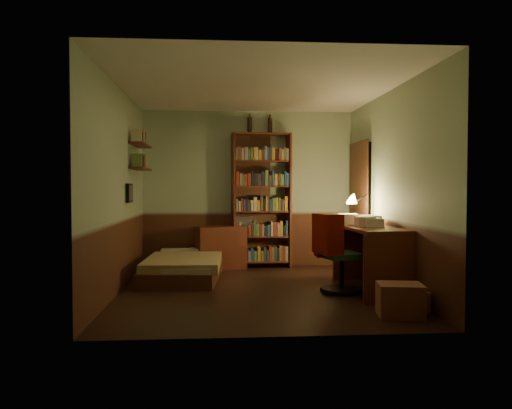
{
  "coord_description": "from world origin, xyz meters",
  "views": [
    {
      "loc": [
        -0.49,
        -6.36,
        1.33
      ],
      "look_at": [
        0.0,
        0.25,
        1.1
      ],
      "focal_mm": 35.0,
      "sensor_mm": 36.0,
      "label": 1
    }
  ],
  "objects": [
    {
      "name": "dresser",
      "position": [
        -0.47,
        1.76,
        0.35
      ],
      "size": [
        0.86,
        0.59,
        0.69
      ],
      "primitive_type": "cube",
      "rotation": [
        0.0,
        0.0,
        0.28
      ],
      "color": "#532214",
      "rests_on": "ground"
    },
    {
      "name": "bookshelf",
      "position": [
        0.2,
        1.85,
        1.11
      ],
      "size": [
        0.98,
        0.42,
        2.22
      ],
      "primitive_type": "cube",
      "rotation": [
        0.0,
        0.0,
        0.13
      ],
      "color": "#532214",
      "rests_on": "ground"
    },
    {
      "name": "bottle_right",
      "position": [
        0.36,
        1.96,
        2.35
      ],
      "size": [
        0.09,
        0.09,
        0.26
      ],
      "primitive_type": "cylinder",
      "rotation": [
        0.0,
        0.0,
        0.33
      ],
      "color": "black",
      "rests_on": "bookshelf"
    },
    {
      "name": "wall_front",
      "position": [
        0.0,
        -2.01,
        1.3
      ],
      "size": [
        3.5,
        0.02,
        2.6
      ],
      "primitive_type": "cube",
      "color": "#9CB28E",
      "rests_on": "ground"
    },
    {
      "name": "bed",
      "position": [
        -1.0,
        0.97,
        0.28
      ],
      "size": [
        1.16,
        1.94,
        0.55
      ],
      "primitive_type": "cube",
      "rotation": [
        0.0,
        0.0,
        -0.09
      ],
      "color": "olive",
      "rests_on": "ground"
    },
    {
      "name": "doorway",
      "position": [
        1.72,
        1.3,
        1.0
      ],
      "size": [
        0.06,
        0.9,
        2.0
      ],
      "primitive_type": "cube",
      "color": "black",
      "rests_on": "ground"
    },
    {
      "name": "desk",
      "position": [
        1.44,
        -0.1,
        0.42
      ],
      "size": [
        0.74,
        1.59,
        0.83
      ],
      "primitive_type": "cube",
      "rotation": [
        0.0,
        0.0,
        0.06
      ],
      "color": "#532214",
      "rests_on": "ground"
    },
    {
      "name": "mini_stereo",
      "position": [
        -0.08,
        1.89,
        0.77
      ],
      "size": [
        0.31,
        0.26,
        0.15
      ],
      "primitive_type": "cube",
      "rotation": [
        0.0,
        0.0,
        -0.2
      ],
      "color": "#B2B2B7",
      "rests_on": "dresser"
    },
    {
      "name": "wall_right",
      "position": [
        1.76,
        0.0,
        1.3
      ],
      "size": [
        0.02,
        4.0,
        2.6
      ],
      "primitive_type": "cube",
      "color": "#9CB28E",
      "rests_on": "ground"
    },
    {
      "name": "bottle_left",
      "position": [
        0.02,
        1.96,
        2.36
      ],
      "size": [
        0.08,
        0.08,
        0.27
      ],
      "primitive_type": "cylinder",
      "rotation": [
        0.0,
        0.0,
        0.11
      ],
      "color": "black",
      "rests_on": "bookshelf"
    },
    {
      "name": "desk_lamp",
      "position": [
        1.63,
        0.68,
        1.09
      ],
      "size": [
        0.18,
        0.18,
        0.53
      ],
      "primitive_type": "cone",
      "rotation": [
        0.0,
        0.0,
        -0.15
      ],
      "color": "black",
      "rests_on": "desk"
    },
    {
      "name": "wall_shelf_lower",
      "position": [
        -1.64,
        1.1,
        1.6
      ],
      "size": [
        0.2,
        0.9,
        0.03
      ],
      "primitive_type": "cube",
      "color": "#532214",
      "rests_on": "wall_left"
    },
    {
      "name": "cardboard_box_b",
      "position": [
        1.56,
        -1.21,
        0.11
      ],
      "size": [
        0.33,
        0.27,
        0.23
      ],
      "primitive_type": "cube",
      "rotation": [
        0.0,
        0.0,
        -0.04
      ],
      "color": "brown",
      "rests_on": "ground"
    },
    {
      "name": "cardboard_box_a",
      "position": [
        1.37,
        -1.39,
        0.17
      ],
      "size": [
        0.5,
        0.42,
        0.34
      ],
      "primitive_type": "cube",
      "rotation": [
        0.0,
        0.0,
        -0.16
      ],
      "color": "brown",
      "rests_on": "ground"
    },
    {
      "name": "paper_stack",
      "position": [
        1.26,
        0.3,
        0.9
      ],
      "size": [
        0.3,
        0.38,
        0.14
      ],
      "primitive_type": "cube",
      "rotation": [
        0.0,
        0.0,
        -0.15
      ],
      "color": "silver",
      "rests_on": "desk"
    },
    {
      "name": "wall_shelf_upper",
      "position": [
        -1.64,
        1.1,
        1.95
      ],
      "size": [
        0.2,
        0.9,
        0.03
      ],
      "primitive_type": "cube",
      "color": "#532214",
      "rests_on": "wall_left"
    },
    {
      "name": "floor",
      "position": [
        0.0,
        0.0,
        -0.01
      ],
      "size": [
        3.5,
        4.0,
        0.02
      ],
      "primitive_type": "cube",
      "color": "black",
      "rests_on": "ground"
    },
    {
      "name": "wall_left",
      "position": [
        -1.76,
        0.0,
        1.3
      ],
      "size": [
        0.02,
        4.0,
        2.6
      ],
      "primitive_type": "cube",
      "color": "#9CB28E",
      "rests_on": "ground"
    },
    {
      "name": "framed_picture",
      "position": [
        -1.72,
        0.6,
        1.25
      ],
      "size": [
        0.04,
        0.32,
        0.26
      ],
      "primitive_type": "cube",
      "color": "black",
      "rests_on": "wall_left"
    },
    {
      "name": "door_trim",
      "position": [
        1.69,
        1.3,
        1.0
      ],
      "size": [
        0.02,
        0.98,
        2.08
      ],
      "primitive_type": "cube",
      "color": "#422312",
      "rests_on": "ground"
    },
    {
      "name": "wall_back",
      "position": [
        0.0,
        2.01,
        1.3
      ],
      "size": [
        3.5,
        0.02,
        2.6
      ],
      "primitive_type": "cube",
      "color": "#9CB28E",
      "rests_on": "ground"
    },
    {
      "name": "red_jacket",
      "position": [
        0.79,
        -0.11,
        1.31
      ],
      "size": [
        0.27,
        0.44,
        0.5
      ],
      "primitive_type": "cube",
      "rotation": [
        0.0,
        0.0,
        0.1
      ],
      "color": "#931603",
      "rests_on": "office_chair"
    },
    {
      "name": "office_chair",
      "position": [
        1.05,
        -0.2,
        0.53
      ],
      "size": [
        0.63,
        0.59,
        1.06
      ],
      "primitive_type": "cube",
      "rotation": [
        0.0,
        0.0,
        0.27
      ],
      "color": "#285935",
      "rests_on": "ground"
    },
    {
      "name": "ceiling",
      "position": [
        0.0,
        0.0,
        2.61
      ],
      "size": [
        3.5,
        4.0,
        0.02
      ],
      "primitive_type": "cube",
      "color": "silver",
      "rests_on": "wall_back"
    }
  ]
}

